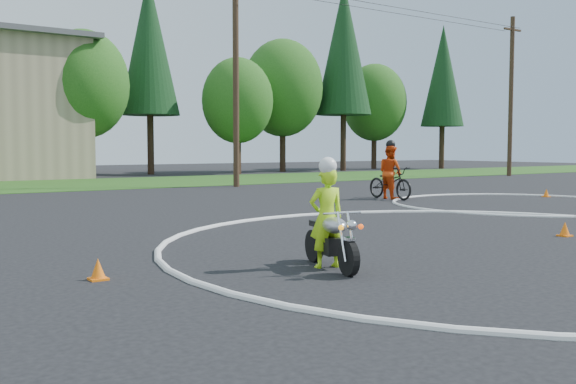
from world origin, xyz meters
TOP-DOWN VIEW (x-y plane):
  - grass_strip at (0.00, 27.00)m, footprint 120.00×10.00m
  - course_markings at (2.17, 4.35)m, footprint 19.05×19.05m
  - primary_motorcycle at (-3.82, 2.77)m, footprint 0.71×1.70m
  - rider_primary_grp at (-3.82, 2.90)m, footprint 0.62×0.48m
  - rider_second_grp at (5.98, 11.85)m, footprint 0.83×2.19m
  - treeline at (14.78, 34.61)m, footprint 38.20×8.10m
  - utility_poles at (5.00, 21.00)m, footprint 41.60×1.12m

SIDE VIEW (x-z plane):
  - course_markings at x=2.17m, z-range -0.05..0.07m
  - grass_strip at x=0.00m, z-range 0.00..0.02m
  - primary_motorcycle at x=-3.82m, z-range -0.01..0.89m
  - rider_second_grp at x=5.98m, z-range -0.31..1.77m
  - rider_primary_grp at x=-3.82m, z-range -0.03..1.65m
  - utility_poles at x=5.00m, z-range 0.20..10.20m
  - treeline at x=14.78m, z-range -0.64..13.88m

